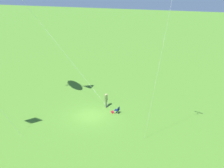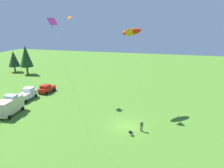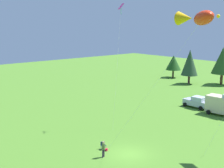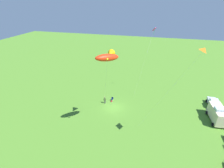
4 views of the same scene
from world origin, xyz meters
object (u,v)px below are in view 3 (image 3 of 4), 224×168
(backpack_on_grass, at_px, (106,150))
(kite_diamond_rainbow, at_px, (121,11))
(car_silver_compact, at_px, (197,102))
(kite_large_fish, at_px, (199,18))
(folding_chair, at_px, (103,145))
(person_kite_flyer, at_px, (103,148))

(backpack_on_grass, height_order, kite_diamond_rainbow, kite_diamond_rainbow)
(backpack_on_grass, distance_m, car_silver_compact, 22.82)
(backpack_on_grass, relative_size, kite_diamond_rainbow, 0.02)
(car_silver_compact, xyz_separation_m, kite_large_fish, (13.34, -20.43, 13.08))
(folding_chair, distance_m, kite_large_fish, 16.98)
(kite_large_fish, distance_m, kite_diamond_rainbow, 16.85)
(folding_chair, relative_size, car_silver_compact, 0.19)
(car_silver_compact, bearing_deg, folding_chair, -82.08)
(person_kite_flyer, height_order, car_silver_compact, car_silver_compact)
(person_kite_flyer, relative_size, kite_large_fish, 0.12)
(folding_chair, height_order, backpack_on_grass, folding_chair)
(person_kite_flyer, bearing_deg, kite_large_fish, 6.85)
(kite_diamond_rainbow, bearing_deg, folding_chair, -53.40)
(car_silver_compact, relative_size, kite_large_fish, 0.28)
(backpack_on_grass, relative_size, kite_large_fish, 0.02)
(backpack_on_grass, bearing_deg, kite_large_fish, 12.17)
(person_kite_flyer, bearing_deg, folding_chair, 126.85)
(kite_large_fish, relative_size, kite_diamond_rainbow, 0.91)
(person_kite_flyer, distance_m, kite_diamond_rainbow, 18.36)
(kite_large_fish, bearing_deg, person_kite_flyer, -158.30)
(kite_large_fish, xyz_separation_m, kite_diamond_rainbow, (-15.80, 5.73, 1.13))
(person_kite_flyer, distance_m, car_silver_compact, 24.28)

